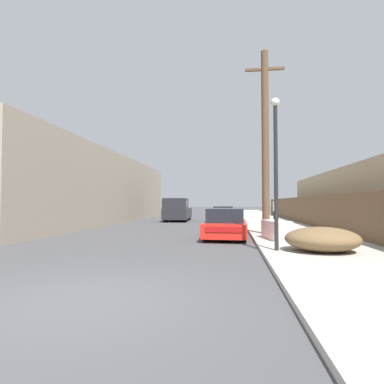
{
  "coord_description": "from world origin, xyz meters",
  "views": [
    {
      "loc": [
        2.3,
        -4.43,
        1.56
      ],
      "look_at": [
        0.57,
        8.84,
        2.03
      ],
      "focal_mm": 28.0,
      "sensor_mm": 36.0,
      "label": 1
    }
  ],
  "objects_px": {
    "discarded_fridge": "(276,230)",
    "pickup_truck": "(177,210)",
    "street_lamp": "(276,161)",
    "car_parked_mid": "(224,214)",
    "brush_pile": "(322,239)",
    "pedestrian": "(275,210)",
    "parked_sports_car_red": "(226,225)",
    "utility_pole": "(265,140)"
  },
  "relations": [
    {
      "from": "pickup_truck",
      "to": "utility_pole",
      "type": "bearing_deg",
      "value": 116.92
    },
    {
      "from": "discarded_fridge",
      "to": "car_parked_mid",
      "type": "distance_m",
      "value": 12.52
    },
    {
      "from": "car_parked_mid",
      "to": "utility_pole",
      "type": "distance_m",
      "value": 11.15
    },
    {
      "from": "car_parked_mid",
      "to": "pickup_truck",
      "type": "relative_size",
      "value": 0.84
    },
    {
      "from": "utility_pole",
      "to": "car_parked_mid",
      "type": "bearing_deg",
      "value": 102.06
    },
    {
      "from": "discarded_fridge",
      "to": "pedestrian",
      "type": "relative_size",
      "value": 0.98
    },
    {
      "from": "pickup_truck",
      "to": "street_lamp",
      "type": "xyz_separation_m",
      "value": [
        5.86,
        -15.57,
        1.87
      ]
    },
    {
      "from": "discarded_fridge",
      "to": "pickup_truck",
      "type": "distance_m",
      "value": 14.26
    },
    {
      "from": "street_lamp",
      "to": "car_parked_mid",
      "type": "bearing_deg",
      "value": 97.35
    },
    {
      "from": "parked_sports_car_red",
      "to": "utility_pole",
      "type": "bearing_deg",
      "value": 27.97
    },
    {
      "from": "parked_sports_car_red",
      "to": "car_parked_mid",
      "type": "distance_m",
      "value": 11.13
    },
    {
      "from": "pedestrian",
      "to": "brush_pile",
      "type": "bearing_deg",
      "value": -91.98
    },
    {
      "from": "car_parked_mid",
      "to": "utility_pole",
      "type": "relative_size",
      "value": 0.52
    },
    {
      "from": "car_parked_mid",
      "to": "pedestrian",
      "type": "bearing_deg",
      "value": -36.25
    },
    {
      "from": "street_lamp",
      "to": "pedestrian",
      "type": "distance_m",
      "value": 12.48
    },
    {
      "from": "pickup_truck",
      "to": "pedestrian",
      "type": "xyz_separation_m",
      "value": [
        7.58,
        -3.33,
        0.11
      ]
    },
    {
      "from": "parked_sports_car_red",
      "to": "street_lamp",
      "type": "relative_size",
      "value": 0.89
    },
    {
      "from": "pedestrian",
      "to": "car_parked_mid",
      "type": "bearing_deg",
      "value": 142.29
    },
    {
      "from": "brush_pile",
      "to": "pedestrian",
      "type": "xyz_separation_m",
      "value": [
        0.42,
        12.26,
        0.57
      ]
    },
    {
      "from": "brush_pile",
      "to": "car_parked_mid",
      "type": "bearing_deg",
      "value": 102.12
    },
    {
      "from": "car_parked_mid",
      "to": "brush_pile",
      "type": "distance_m",
      "value": 15.44
    },
    {
      "from": "parked_sports_car_red",
      "to": "street_lamp",
      "type": "height_order",
      "value": "street_lamp"
    },
    {
      "from": "parked_sports_car_red",
      "to": "pickup_truck",
      "type": "distance_m",
      "value": 12.39
    },
    {
      "from": "car_parked_mid",
      "to": "pedestrian",
      "type": "distance_m",
      "value": 4.66
    },
    {
      "from": "car_parked_mid",
      "to": "pedestrian",
      "type": "relative_size",
      "value": 2.47
    },
    {
      "from": "car_parked_mid",
      "to": "brush_pile",
      "type": "relative_size",
      "value": 2.07
    },
    {
      "from": "parked_sports_car_red",
      "to": "street_lamp",
      "type": "distance_m",
      "value": 4.8
    },
    {
      "from": "street_lamp",
      "to": "utility_pole",
      "type": "bearing_deg",
      "value": 87.16
    },
    {
      "from": "discarded_fridge",
      "to": "car_parked_mid",
      "type": "height_order",
      "value": "car_parked_mid"
    },
    {
      "from": "utility_pole",
      "to": "pedestrian",
      "type": "relative_size",
      "value": 4.78
    },
    {
      "from": "car_parked_mid",
      "to": "utility_pole",
      "type": "bearing_deg",
      "value": -76.48
    },
    {
      "from": "street_lamp",
      "to": "brush_pile",
      "type": "bearing_deg",
      "value": -1.16
    },
    {
      "from": "parked_sports_car_red",
      "to": "pedestrian",
      "type": "xyz_separation_m",
      "value": [
        3.31,
        8.29,
        0.46
      ]
    },
    {
      "from": "pickup_truck",
      "to": "utility_pole",
      "type": "height_order",
      "value": "utility_pole"
    },
    {
      "from": "discarded_fridge",
      "to": "street_lamp",
      "type": "bearing_deg",
      "value": -110.49
    },
    {
      "from": "brush_pile",
      "to": "pedestrian",
      "type": "distance_m",
      "value": 12.28
    },
    {
      "from": "discarded_fridge",
      "to": "pickup_truck",
      "type": "xyz_separation_m",
      "value": [
        -6.26,
        12.8,
        0.46
      ]
    },
    {
      "from": "pickup_truck",
      "to": "utility_pole",
      "type": "xyz_separation_m",
      "value": [
        6.1,
        -10.72,
        3.55
      ]
    },
    {
      "from": "discarded_fridge",
      "to": "street_lamp",
      "type": "xyz_separation_m",
      "value": [
        -0.4,
        -2.77,
        2.33
      ]
    },
    {
      "from": "parked_sports_car_red",
      "to": "discarded_fridge",
      "type": "bearing_deg",
      "value": -28.9
    },
    {
      "from": "pickup_truck",
      "to": "pedestrian",
      "type": "relative_size",
      "value": 2.96
    },
    {
      "from": "utility_pole",
      "to": "brush_pile",
      "type": "height_order",
      "value": "utility_pole"
    }
  ]
}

